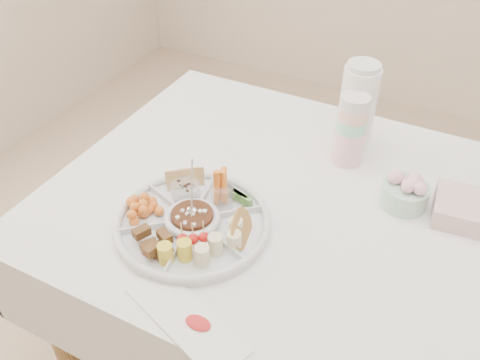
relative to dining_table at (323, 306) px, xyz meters
The scene contains 14 objects.
dining_table is the anchor object (origin of this frame).
party_tray 0.55m from the dining_table, 145.80° to the right, with size 0.38×0.38×0.04m, color white.
bean_dip 0.55m from the dining_table, 145.80° to the right, with size 0.10×0.10×0.04m, color black.
tortillas 0.50m from the dining_table, 134.39° to the right, with size 0.10×0.10×0.06m, color #925D3E, non-canonical shape.
carrot_cucumber 0.52m from the dining_table, 162.07° to the right, with size 0.11×0.11×0.10m, color orange, non-canonical shape.
pita_raisins 0.59m from the dining_table, 164.22° to the right, with size 0.11×0.11×0.06m, color tan, non-canonical shape.
cherries 0.65m from the dining_table, 151.71° to the right, with size 0.11×0.11×0.04m, color gold, non-canonical shape.
granola_chunks 0.64m from the dining_table, 136.47° to the right, with size 0.11×0.11×0.05m, color #492615, non-canonical shape.
banana_tomato 0.58m from the dining_table, 125.88° to the right, with size 0.11×0.11×0.09m, color #F1DE85, non-canonical shape.
cup_stack 0.56m from the dining_table, 103.68° to the left, with size 0.09×0.09×0.24m, color silver.
thermos 0.61m from the dining_table, 102.15° to the left, with size 0.10×0.10×0.27m, color white.
flower_bowl 0.46m from the dining_table, 41.07° to the left, with size 0.12×0.12×0.09m, color #94CEB1.
napkin_stack 0.52m from the dining_table, 25.01° to the left, with size 0.17×0.14×0.06m, color beige.
placemat 0.62m from the dining_table, 111.52° to the right, with size 0.30×0.10×0.01m, color silver.
Camera 1 is at (0.21, -0.96, 1.64)m, focal length 38.00 mm.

